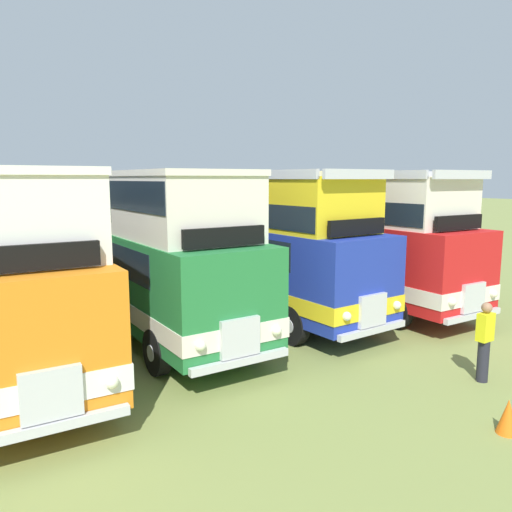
{
  "coord_description": "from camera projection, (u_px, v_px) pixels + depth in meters",
  "views": [
    {
      "loc": [
        -5.39,
        -13.55,
        4.29
      ],
      "look_at": [
        4.33,
        0.62,
        1.62
      ],
      "focal_mm": 35.01,
      "sensor_mm": 36.0,
      "label": 1
    }
  ],
  "objects": [
    {
      "name": "rope_fence_line",
      "position": [
        55.0,
        255.0,
        23.8
      ],
      "size": [
        20.45,
        0.08,
        1.05
      ],
      "color": "#8C704C",
      "rests_on": "ground"
    },
    {
      "name": "cone_near_end",
      "position": [
        508.0,
        416.0,
        8.45
      ],
      "size": [
        0.36,
        0.36,
        0.61
      ],
      "primitive_type": "cone",
      "color": "orange",
      "rests_on": "ground"
    },
    {
      "name": "ground_plane",
      "position": [
        147.0,
        326.0,
        14.71
      ],
      "size": [
        200.0,
        200.0,
        0.0
      ],
      "primitive_type": "plane",
      "color": "olive"
    },
    {
      "name": "bus_second_in_row",
      "position": [
        8.0,
        254.0,
        12.16
      ],
      "size": [
        3.2,
        11.58,
        4.49
      ],
      "color": "orange",
      "rests_on": "ground"
    },
    {
      "name": "bus_fifth_in_row",
      "position": [
        333.0,
        232.0,
        18.22
      ],
      "size": [
        3.06,
        11.64,
        4.52
      ],
      "color": "red",
      "rests_on": "ground"
    },
    {
      "name": "marshal_person",
      "position": [
        484.0,
        341.0,
        10.55
      ],
      "size": [
        0.36,
        0.24,
        1.73
      ],
      "color": "#23232D",
      "rests_on": "ground"
    },
    {
      "name": "bus_fourth_in_row",
      "position": [
        244.0,
        237.0,
        16.57
      ],
      "size": [
        2.74,
        11.18,
        4.52
      ],
      "color": "#1E339E",
      "rests_on": "ground"
    },
    {
      "name": "bus_third_in_row",
      "position": [
        147.0,
        244.0,
        14.16
      ],
      "size": [
        2.82,
        10.15,
        4.49
      ],
      "color": "#237538",
      "rests_on": "ground"
    }
  ]
}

